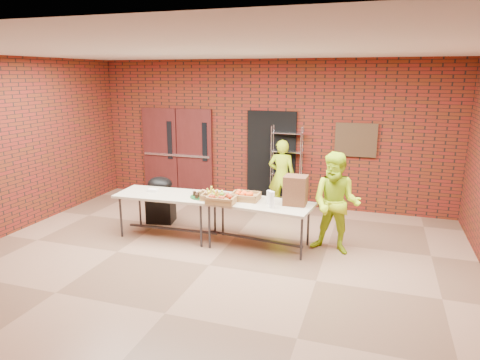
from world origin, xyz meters
name	(u,v)px	position (x,y,z in m)	size (l,w,h in m)	color
room	(207,164)	(0.00, 0.00, 1.60)	(8.08, 7.08, 3.28)	brown
double_doors	(178,153)	(-2.20, 3.44, 1.05)	(1.78, 0.12, 2.10)	#451513
dark_doorway	(271,158)	(0.10, 3.46, 1.05)	(1.10, 0.06, 2.10)	black
bronze_plaque	(356,140)	(1.90, 3.45, 1.55)	(0.85, 0.04, 0.70)	#402B19
wire_rack	(286,167)	(0.48, 3.32, 0.90)	(0.66, 0.22, 1.80)	silver
table_left	(171,197)	(-1.10, 0.95, 0.73)	(1.97, 0.89, 0.80)	tan
table_right	(255,206)	(0.46, 0.96, 0.73)	(2.01, 1.03, 0.79)	tan
basket_bananas	(215,197)	(-0.24, 0.86, 0.85)	(0.42, 0.32, 0.13)	olive
basket_oranges	(245,196)	(0.26, 1.03, 0.86)	(0.47, 0.37, 0.15)	olive
basket_apples	(222,199)	(-0.06, 0.75, 0.86)	(0.47, 0.37, 0.15)	olive
muffin_tray	(203,194)	(-0.49, 0.94, 0.84)	(0.43, 0.43, 0.11)	#154F22
napkin_box	(153,190)	(-1.48, 0.96, 0.82)	(0.17, 0.12, 0.06)	white
coffee_dispenser	(296,190)	(1.12, 1.03, 1.03)	(0.37, 0.33, 0.48)	brown
cup_stack_front	(269,197)	(0.71, 0.90, 0.91)	(0.08, 0.08, 0.23)	white
cup_stack_mid	(272,200)	(0.80, 0.73, 0.93)	(0.09, 0.09, 0.27)	white
cup_stack_back	(271,198)	(0.73, 0.93, 0.90)	(0.07, 0.07, 0.21)	white
covered_grill	(161,199)	(-1.67, 1.58, 0.46)	(0.57, 0.51, 0.92)	black
volunteer_woman	(282,176)	(0.44, 3.02, 0.78)	(0.57, 0.37, 1.55)	#B7E219
volunteer_man	(336,203)	(1.77, 1.14, 0.84)	(0.82, 0.64, 1.68)	#B7E219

